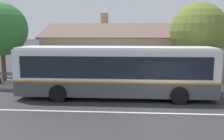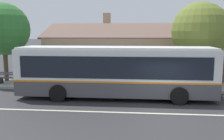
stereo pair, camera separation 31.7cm
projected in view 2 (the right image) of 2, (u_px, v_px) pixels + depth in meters
name	position (u px, v px, depth m)	size (l,w,h in m)	color
ground_plane	(167.00, 114.00, 12.23)	(300.00, 300.00, 0.00)	#2D2D30
sidewalk_far	(156.00, 87.00, 18.13)	(60.00, 3.00, 0.15)	gray
lane_divider_stripe	(167.00, 114.00, 12.23)	(60.00, 0.16, 0.01)	beige
community_building	(169.00, 55.00, 24.13)	(22.84, 8.37, 5.90)	tan
transit_bus	(116.00, 71.00, 15.09)	(11.79, 2.79, 3.11)	#47474C
bench_by_building	(9.00, 78.00, 18.67)	(1.64, 0.51, 0.94)	#4C4C4C
bench_down_street	(69.00, 80.00, 17.93)	(1.65, 0.51, 0.94)	#4C4C4C
street_tree_primary	(200.00, 33.00, 18.07)	(4.15, 4.15, 6.15)	#4C3828
street_tree_secondary	(4.00, 31.00, 19.49)	(4.05, 4.05, 6.26)	#4C3828
bus_stop_sign	(206.00, 68.00, 16.62)	(0.36, 0.07, 2.40)	gray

